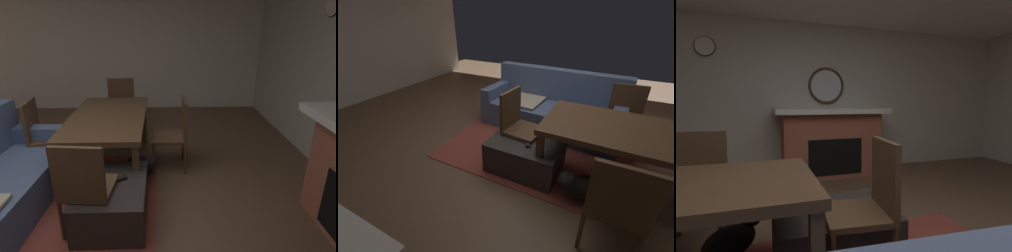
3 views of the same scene
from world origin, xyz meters
The scene contains 12 objects.
floor centered at (0.00, 0.00, 0.00)m, with size 9.53×9.53×0.00m, color brown.
wall_right_window_side centered at (3.97, 0.00, 1.26)m, with size 0.12×6.66×2.52m, color white.
area_rug centered at (0.21, 0.08, 0.01)m, with size 2.60×2.00×0.01m, color brown.
ottoman_coffee_table centered at (0.21, -0.50, 0.20)m, with size 0.86×0.65×0.40m, color #2D2826.
tv_remote centered at (0.25, -0.57, 0.41)m, with size 0.05×0.16×0.02m, color black.
dining_table centered at (1.22, -0.32, 0.66)m, with size 1.66×0.91×0.74m.
dining_chair_north centered at (1.21, 0.53, 0.52)m, with size 0.48×0.48×0.93m.
dining_chair_south centered at (1.22, -1.17, 0.52)m, with size 0.44×0.44×0.93m.
dining_chair_east centered at (2.44, -0.31, 0.52)m, with size 0.46×0.46×0.93m.
dining_chair_west centered at (0.00, -0.31, 0.52)m, with size 0.48×0.48×0.93m.
small_dog centered at (0.91, -0.73, 0.19)m, with size 0.47×0.44×0.33m.
wall_clock centered at (1.46, -3.04, 2.02)m, with size 0.29×0.03×0.29m.
Camera 1 is at (-2.07, -0.97, 1.86)m, focal length 29.65 mm.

